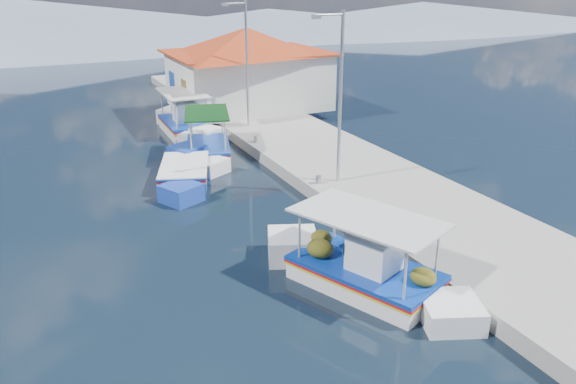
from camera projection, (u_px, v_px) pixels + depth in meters
name	position (u px, v px, depth m)	size (l,w,h in m)	color
ground	(240.00, 237.00, 17.33)	(160.00, 160.00, 0.00)	black
quay	(318.00, 153.00, 24.64)	(5.00, 44.00, 0.50)	#99968F
bollards	(281.00, 155.00, 23.04)	(0.20, 17.20, 0.30)	#A5A8AD
main_caique	(364.00, 271.00, 14.46)	(3.66, 6.20, 2.22)	white
caique_green_canopy	(207.00, 150.00, 24.88)	(2.89, 5.82, 2.27)	white
caique_blue_hull	(184.00, 174.00, 21.98)	(3.02, 5.69, 1.07)	#1C40AA
caique_far	(184.00, 125.00, 28.64)	(2.07, 6.67, 2.34)	white
harbor_building	(248.00, 67.00, 31.45)	(10.49, 10.49, 4.40)	white
lamp_post_near	(338.00, 90.00, 19.42)	(1.21, 0.14, 6.00)	#A5A8AD
lamp_post_far	(245.00, 58.00, 27.02)	(1.21, 0.14, 6.00)	#A5A8AD
mountain_ridge	(125.00, 25.00, 66.48)	(171.40, 96.00, 5.50)	gray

